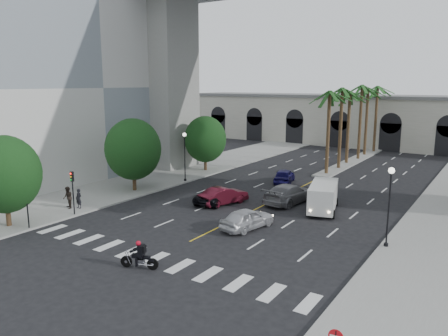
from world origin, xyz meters
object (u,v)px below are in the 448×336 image
(car_b, at_px, (224,196))
(car_d, at_px, (289,194))
(car_c, at_px, (215,196))
(pedestrian_a, at_px, (79,199))
(lamp_post_left_far, at_px, (185,153))
(traffic_signal_near, at_px, (26,196))
(car_e, at_px, (284,176))
(car_a, at_px, (247,218))
(lamp_post_right, at_px, (389,200))
(cargo_van, at_px, (323,196))
(traffic_signal_far, at_px, (73,186))
(motorcycle_rider, at_px, (140,256))
(pedestrian_b, at_px, (68,198))

(car_b, bearing_deg, car_d, -126.82)
(car_c, distance_m, pedestrian_a, 11.62)
(lamp_post_left_far, relative_size, traffic_signal_near, 1.47)
(car_b, xyz_separation_m, car_e, (0.89, 10.44, 0.01))
(car_a, bearing_deg, lamp_post_right, -158.65)
(car_b, xyz_separation_m, cargo_van, (8.11, 2.74, 0.53))
(car_c, bearing_deg, traffic_signal_far, 45.20)
(traffic_signal_far, relative_size, pedestrian_a, 2.21)
(car_c, relative_size, car_e, 1.05)
(motorcycle_rider, relative_size, car_b, 0.48)
(motorcycle_rider, bearing_deg, traffic_signal_near, 158.43)
(traffic_signal_near, relative_size, pedestrian_a, 2.21)
(motorcycle_rider, distance_m, car_d, 17.56)
(traffic_signal_near, bearing_deg, pedestrian_a, 101.44)
(car_b, bearing_deg, motorcycle_rider, 120.21)
(car_d, bearing_deg, pedestrian_b, 46.76)
(lamp_post_left_far, bearing_deg, pedestrian_b, -97.02)
(traffic_signal_near, relative_size, motorcycle_rider, 1.63)
(car_a, distance_m, pedestrian_b, 15.55)
(lamp_post_right, bearing_deg, pedestrian_a, -167.76)
(lamp_post_right, bearing_deg, car_a, -170.72)
(car_a, bearing_deg, cargo_van, -100.57)
(car_a, distance_m, car_c, 7.43)
(car_a, bearing_deg, car_c, -24.92)
(lamp_post_right, bearing_deg, car_d, 146.70)
(motorcycle_rider, relative_size, cargo_van, 0.39)
(car_c, bearing_deg, pedestrian_a, 36.91)
(car_a, relative_size, car_c, 0.95)
(car_c, distance_m, car_e, 10.68)
(traffic_signal_near, distance_m, car_b, 15.87)
(lamp_post_left_far, xyz_separation_m, lamp_post_right, (22.80, -8.00, 0.00))
(pedestrian_b, bearing_deg, lamp_post_right, 38.85)
(traffic_signal_near, distance_m, pedestrian_a, 5.66)
(traffic_signal_far, relative_size, motorcycle_rider, 1.63)
(car_b, distance_m, car_d, 5.83)
(car_d, height_order, car_e, car_d)
(motorcycle_rider, distance_m, car_a, 9.59)
(motorcycle_rider, relative_size, pedestrian_b, 1.20)
(lamp_post_left_far, relative_size, traffic_signal_far, 1.47)
(traffic_signal_near, xyz_separation_m, traffic_signal_far, (0.00, 4.00, 0.00))
(lamp_post_right, distance_m, car_c, 15.92)
(traffic_signal_far, relative_size, pedestrian_b, 1.96)
(traffic_signal_far, xyz_separation_m, car_a, (13.20, 4.95, -1.74))
(traffic_signal_near, distance_m, car_d, 21.35)
(traffic_signal_far, bearing_deg, car_c, 52.37)
(traffic_signal_near, bearing_deg, pedestrian_b, 110.41)
(pedestrian_a, relative_size, pedestrian_b, 0.89)
(lamp_post_right, relative_size, traffic_signal_far, 1.47)
(lamp_post_right, distance_m, car_b, 15.07)
(motorcycle_rider, height_order, car_d, car_d)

